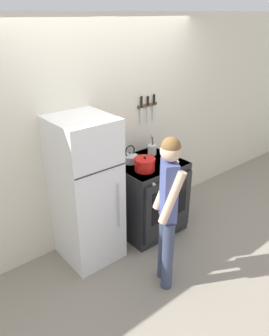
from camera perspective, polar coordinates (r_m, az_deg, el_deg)
ground_plane at (r=4.42m, az=-3.83°, el=-9.56°), size 14.00×14.00×0.00m
wall_back at (r=3.86m, az=-4.65°, el=6.33°), size 10.00×0.06×2.55m
refrigerator at (r=3.52m, az=-8.42°, el=-4.09°), size 0.59×0.64×1.63m
stove_range at (r=4.08m, az=2.52°, el=-4.92°), size 0.78×0.74×0.93m
dutch_oven_pot at (r=3.66m, az=1.79°, el=0.64°), size 0.28×0.24×0.17m
tea_kettle at (r=3.87m, az=-0.77°, el=1.84°), size 0.23×0.19×0.21m
utensil_jar at (r=4.08m, az=3.07°, el=3.25°), size 0.11×0.11×0.27m
person at (r=3.07m, az=5.84°, el=-6.69°), size 0.36×0.39×1.59m
wall_knife_strip at (r=4.10m, az=2.27°, el=10.89°), size 0.31×0.03×0.36m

